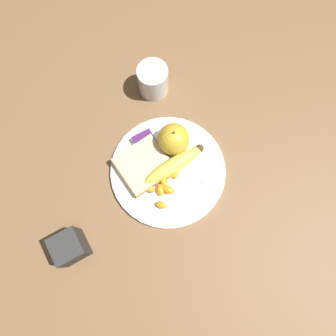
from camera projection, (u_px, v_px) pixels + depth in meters
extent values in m
plane|color=brown|center=(168.00, 171.00, 0.82)|extent=(3.00, 3.00, 0.00)
cylinder|color=white|center=(168.00, 171.00, 0.81)|extent=(0.28, 0.28, 0.01)
torus|color=white|center=(168.00, 170.00, 0.80)|extent=(0.28, 0.28, 0.01)
cylinder|color=silver|center=(153.00, 80.00, 0.84)|extent=(0.08, 0.08, 0.09)
cylinder|color=orange|center=(153.00, 81.00, 0.84)|extent=(0.07, 0.07, 0.07)
sphere|color=gold|center=(174.00, 139.00, 0.79)|extent=(0.08, 0.08, 0.08)
cylinder|color=brown|center=(174.00, 132.00, 0.74)|extent=(0.00, 0.00, 0.01)
ellipsoid|color=#E0CC4C|center=(173.00, 164.00, 0.79)|extent=(0.17, 0.05, 0.04)
sphere|color=#473319|center=(200.00, 148.00, 0.80)|extent=(0.02, 0.02, 0.02)
cube|color=#AB8751|center=(144.00, 165.00, 0.80)|extent=(0.13, 0.13, 0.02)
cube|color=beige|center=(144.00, 165.00, 0.80)|extent=(0.13, 0.12, 0.02)
cube|color=silver|center=(188.00, 173.00, 0.80)|extent=(0.08, 0.10, 0.00)
cube|color=silver|center=(158.00, 159.00, 0.81)|extent=(0.05, 0.06, 0.00)
cube|color=white|center=(144.00, 141.00, 0.81)|extent=(0.05, 0.04, 0.02)
cube|color=#4C1E60|center=(144.00, 139.00, 0.80)|extent=(0.05, 0.04, 0.00)
ellipsoid|color=orange|center=(160.00, 190.00, 0.78)|extent=(0.03, 0.03, 0.02)
ellipsoid|color=orange|center=(161.00, 205.00, 0.77)|extent=(0.03, 0.03, 0.02)
ellipsoid|color=orange|center=(168.00, 190.00, 0.78)|extent=(0.04, 0.04, 0.02)
ellipsoid|color=orange|center=(164.00, 182.00, 0.79)|extent=(0.02, 0.03, 0.02)
ellipsoid|color=orange|center=(176.00, 173.00, 0.79)|extent=(0.03, 0.03, 0.02)
ellipsoid|color=orange|center=(149.00, 188.00, 0.78)|extent=(0.03, 0.04, 0.02)
ellipsoid|color=orange|center=(167.00, 174.00, 0.79)|extent=(0.04, 0.04, 0.02)
cube|color=#2D2D2D|center=(70.00, 247.00, 0.73)|extent=(0.06, 0.06, 0.09)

